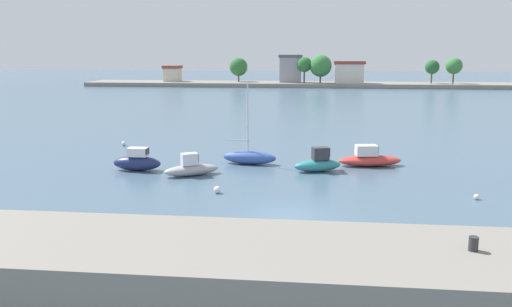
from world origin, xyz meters
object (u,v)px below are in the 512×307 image
object	(u,v)px
moored_boat_4	(369,159)
moored_boat_2	(250,157)
mooring_buoy_3	(477,197)
moored_boat_1	(191,168)
mooring_bollard	(473,244)
moored_boat_3	(318,163)
mooring_buoy_0	(217,190)
moored_boat_0	(137,162)
mooring_buoy_1	(124,144)

from	to	relation	value
moored_boat_4	moored_boat_2	bearing A→B (deg)	173.33
mooring_buoy_3	moored_boat_1	bearing A→B (deg)	167.62
mooring_bollard	moored_boat_3	bearing A→B (deg)	104.22
moored_boat_1	moored_boat_2	world-z (taller)	moored_boat_2
moored_boat_3	mooring_buoy_0	size ratio (longest dim) A/B	8.47
mooring_bollard	moored_boat_0	size ratio (longest dim) A/B	0.14
mooring_bollard	mooring_buoy_3	bearing A→B (deg)	71.73
mooring_buoy_1	moored_boat_0	bearing A→B (deg)	-64.00
mooring_buoy_0	moored_boat_2	bearing A→B (deg)	83.17
mooring_bollard	moored_boat_3	distance (m)	19.64
moored_boat_2	moored_boat_4	distance (m)	9.01
moored_boat_4	mooring_buoy_1	distance (m)	22.13
mooring_buoy_1	mooring_buoy_3	size ratio (longest dim) A/B	1.26
moored_boat_1	moored_boat_3	bearing A→B (deg)	-15.51
moored_boat_0	moored_boat_2	size ratio (longest dim) A/B	0.56
moored_boat_4	mooring_buoy_1	world-z (taller)	moored_boat_4
mooring_buoy_1	mooring_buoy_3	world-z (taller)	mooring_buoy_1
mooring_buoy_1	mooring_buoy_0	bearing A→B (deg)	-52.02
moored_boat_1	mooring_buoy_1	bearing A→B (deg)	100.83
moored_boat_0	moored_boat_2	distance (m)	8.35
mooring_bollard	moored_boat_2	world-z (taller)	moored_boat_2
moored_boat_0	mooring_buoy_3	distance (m)	22.59
moored_boat_1	moored_boat_2	distance (m)	5.39
mooring_bollard	moored_boat_3	size ratio (longest dim) A/B	0.13
mooring_bollard	moored_boat_0	xyz separation A→B (m)	(-17.78, 17.87, -1.56)
mooring_bollard	mooring_buoy_0	distance (m)	16.82
mooring_bollard	moored_boat_4	size ratio (longest dim) A/B	0.10
mooring_bollard	mooring_buoy_0	size ratio (longest dim) A/B	1.12
moored_boat_1	moored_boat_2	xyz separation A→B (m)	(3.59, 4.02, 0.04)
moored_boat_2	mooring_buoy_3	xyz separation A→B (m)	(14.23, -7.93, -0.38)
moored_boat_2	mooring_buoy_3	bearing A→B (deg)	-22.60
moored_boat_0	moored_boat_4	bearing A→B (deg)	11.67
moored_boat_2	moored_boat_4	world-z (taller)	moored_boat_2
moored_boat_3	mooring_buoy_3	xyz separation A→B (m)	(9.07, -6.08, -0.42)
mooring_bollard	moored_boat_1	bearing A→B (deg)	128.90
mooring_bollard	moored_boat_2	xyz separation A→B (m)	(-9.97, 20.83, -1.67)
moored_boat_1	moored_boat_2	size ratio (longest dim) A/B	0.63
moored_boat_2	mooring_buoy_1	distance (m)	13.82
moored_boat_1	moored_boat_3	xyz separation A→B (m)	(8.75, 2.17, 0.08)
moored_boat_1	moored_boat_4	size ratio (longest dim) A/B	0.81
mooring_buoy_3	moored_boat_4	bearing A→B (deg)	122.34
mooring_buoy_0	mooring_buoy_1	xyz separation A→B (m)	(-11.33, 14.50, -0.01)
mooring_bollard	moored_boat_2	distance (m)	23.16
mooring_buoy_0	mooring_buoy_3	world-z (taller)	mooring_buoy_0
mooring_bollard	mooring_buoy_3	world-z (taller)	mooring_bollard
moored_boat_2	mooring_buoy_0	size ratio (longest dim) A/B	14.55
moored_boat_3	moored_boat_4	bearing A→B (deg)	10.60
mooring_bollard	moored_boat_2	bearing A→B (deg)	115.59
mooring_buoy_1	mooring_buoy_3	xyz separation A→B (m)	(26.54, -14.21, -0.04)
moored_boat_0	moored_boat_2	world-z (taller)	moored_boat_2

